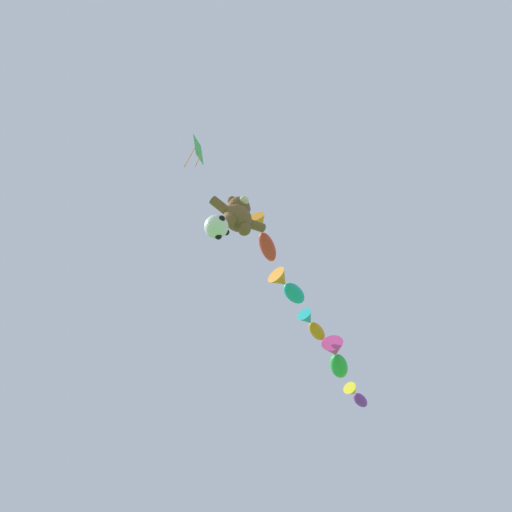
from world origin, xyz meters
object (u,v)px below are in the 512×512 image
Objects in this scene: fish_kite_crimson at (263,236)px; fish_kite_violet at (356,396)px; fish_kite_emerald at (336,358)px; diamond_kite at (198,151)px; soccer_ball_kite at (217,227)px; fish_kite_teal at (287,286)px; fish_kite_tangerine at (312,325)px; teddy_bear_kite at (238,215)px.

fish_kite_violet is (8.78, 5.06, -0.23)m from fish_kite_crimson.
fish_kite_emerald is 0.80× the size of diamond_kite.
diamond_kite reaches higher than soccer_ball_kite.
fish_kite_teal reaches higher than fish_kite_violet.
fish_kite_teal is (4.56, 2.53, 3.73)m from soccer_ball_kite.
fish_kite_crimson reaches higher than fish_kite_violet.
fish_kite_tangerine is at bearing -156.66° from fish_kite_emerald.
teddy_bear_kite is 5.05m from fish_kite_teal.
soccer_ball_kite is at bearing -156.75° from fish_kite_crimson.
fish_kite_emerald is 1.37× the size of fish_kite_violet.
fish_kite_teal is 1.05× the size of fish_kite_tangerine.
fish_kite_tangerine is at bearing 29.45° from soccer_ball_kite.
fish_kite_crimson is (1.69, 1.02, 1.96)m from teddy_bear_kite.
fish_kite_teal is at bearing -149.72° from fish_kite_tangerine.
fish_kite_emerald is at bearing 27.14° from fish_kite_teal.
teddy_bear_kite is 1.08× the size of fish_kite_teal.
fish_kite_violet is at bearing 29.96° from fish_kite_crimson.
fish_kite_teal is (3.90, 2.54, 1.97)m from teddy_bear_kite.
fish_kite_emerald reaches higher than soccer_ball_kite.
fish_kite_tangerine is 9.52m from diamond_kite.
fish_kite_tangerine is (4.56, 2.90, 0.38)m from fish_kite_crimson.
diamond_kite reaches higher than fish_kite_emerald.
teddy_bear_kite is 12.24m from fish_kite_violet.
fish_kite_emerald reaches higher than fish_kite_crimson.
diamond_kite reaches higher than fish_kite_teal.
teddy_bear_kite is 0.92× the size of fish_kite_emerald.
soccer_ball_kite is 0.42× the size of fish_kite_tangerine.
soccer_ball_kite is 8.94m from fish_kite_tangerine.
diamond_kite is at bearing -167.47° from teddy_bear_kite.
fish_kite_tangerine is at bearing 30.28° from fish_kite_teal.
fish_kite_teal is at bearing 34.56° from fish_kite_crimson.
soccer_ball_kite is (-0.66, 0.01, -1.77)m from teddy_bear_kite.
fish_kite_violet is (6.58, 3.54, -0.24)m from fish_kite_teal.
fish_kite_emerald is at bearing -149.34° from fish_kite_violet.
fish_kite_crimson is at bearing -145.44° from fish_kite_teal.
fish_kite_emerald is at bearing 26.76° from diamond_kite.
diamond_kite is (-6.08, -3.03, 0.52)m from fish_kite_teal.
diamond_kite reaches higher than teddy_bear_kite.
fish_kite_crimson reaches higher than soccer_ball_kite.
diamond_kite is (-12.65, -6.57, 0.76)m from fish_kite_violet.
soccer_ball_kite is at bearing 18.10° from diamond_kite.
fish_kite_crimson is 7.65m from fish_kite_emerald.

